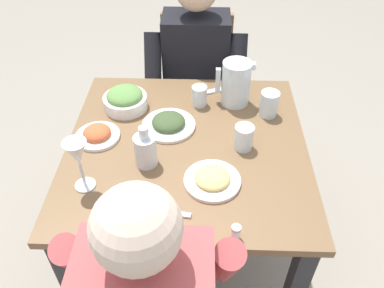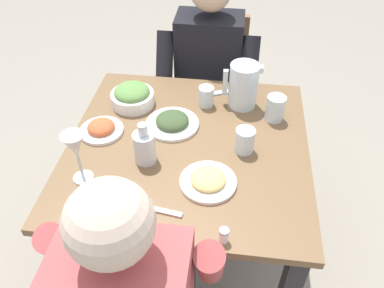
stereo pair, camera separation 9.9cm
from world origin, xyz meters
TOP-DOWN VIEW (x-y plane):
  - ground_plane at (0.00, 0.00)m, footprint 8.00×8.00m
  - dining_table at (0.00, 0.00)m, footprint 0.90×0.90m
  - chair_near at (-0.02, -0.75)m, footprint 0.40×0.40m
  - diner_near at (-0.02, -0.54)m, footprint 0.48×0.53m
  - water_pitcher at (-0.19, -0.28)m, footprint 0.16×0.12m
  - salad_bowl at (0.27, -0.23)m, footprint 0.18×0.18m
  - plate_fries at (-0.09, 0.19)m, footprint 0.19×0.19m
  - plate_dolmas at (0.08, -0.10)m, footprint 0.21×0.21m
  - plate_rice_curry at (0.34, -0.03)m, footprint 0.17×0.17m
  - water_glass_near_left at (-0.33, -0.20)m, footprint 0.08×0.08m
  - water_glass_far_right at (-0.21, 0.01)m, footprint 0.07×0.07m
  - water_glass_by_pitcher at (-0.04, -0.26)m, footprint 0.06×0.06m
  - wine_glass at (0.33, 0.22)m, footprint 0.08×0.08m
  - oil_carafe at (0.14, 0.10)m, footprint 0.08×0.08m
  - salt_shaker at (-0.16, 0.41)m, footprint 0.03×0.03m
  - fork_near at (-0.12, -0.36)m, footprint 0.17×0.09m
  - knife_near at (0.06, 0.33)m, footprint 0.19×0.05m

SIDE VIEW (x-z plane):
  - ground_plane at x=0.00m, z-range 0.00..0.00m
  - chair_near at x=-0.02m, z-range 0.06..0.96m
  - dining_table at x=0.00m, z-range 0.25..1.00m
  - diner_near at x=-0.02m, z-range 0.06..1.25m
  - fork_near at x=-0.12m, z-range 0.75..0.76m
  - knife_near at x=0.06m, z-range 0.75..0.76m
  - plate_fries at x=-0.09m, z-range 0.74..0.79m
  - plate_rice_curry at x=0.34m, z-range 0.74..0.79m
  - plate_dolmas at x=0.08m, z-range 0.74..0.79m
  - salt_shaker at x=-0.16m, z-range 0.75..0.80m
  - salad_bowl at x=0.27m, z-range 0.75..0.84m
  - water_glass_by_pitcher at x=-0.04m, z-range 0.75..0.84m
  - water_glass_far_right at x=-0.21m, z-range 0.75..0.85m
  - water_glass_near_left at x=-0.33m, z-range 0.75..0.86m
  - oil_carafe at x=0.14m, z-range 0.72..0.89m
  - water_pitcher at x=-0.19m, z-range 0.75..0.94m
  - wine_glass at x=0.33m, z-range 0.79..0.99m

